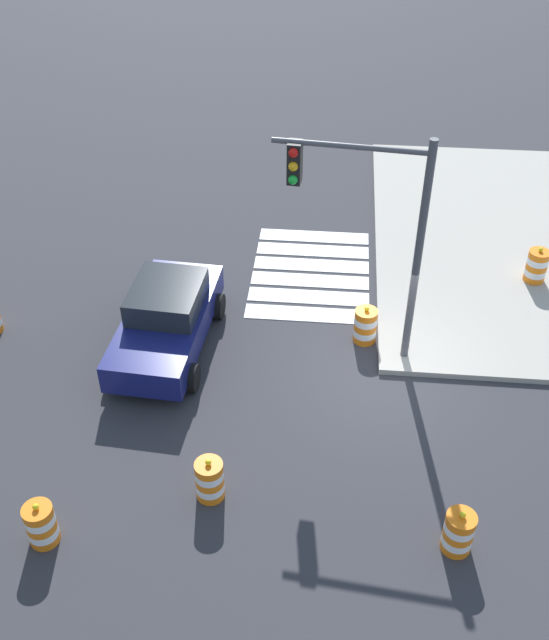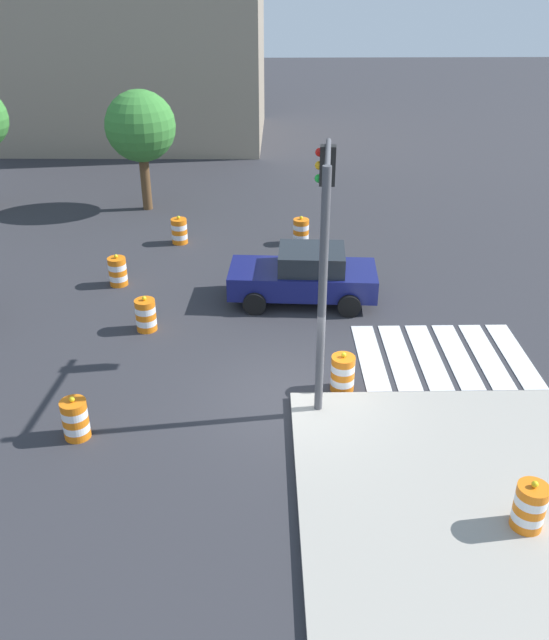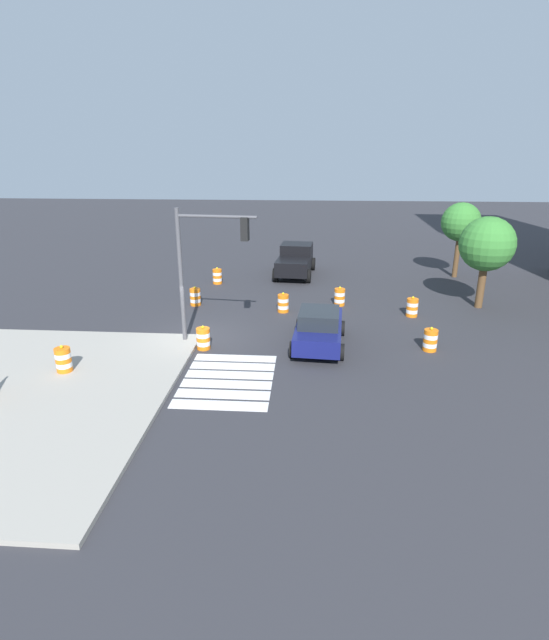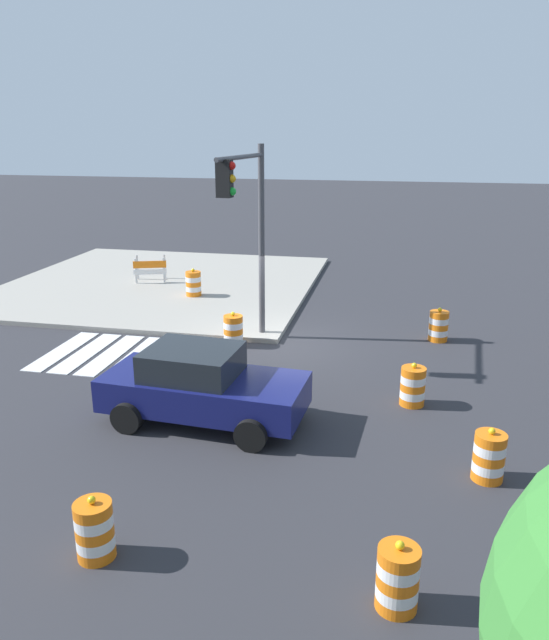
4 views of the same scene
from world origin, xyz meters
name	(u,v)px [view 4 (image 4 of 4)]	position (x,y,z in m)	size (l,w,h in m)	color
ground_plane	(278,344)	(0.00, 0.00, 0.00)	(120.00, 120.00, 0.00)	#2D2D33
sidewalk_corner	(162,283)	(6.00, -6.00, 0.07)	(12.00, 12.00, 0.15)	#9E998E
crosswalk_stripes	(124,356)	(4.00, 1.80, 0.01)	(4.35, 3.20, 0.02)	silver
sports_car	(202,385)	(0.62, 5.08, 0.81)	(4.42, 2.37, 1.63)	navy
traffic_barrel_near_corner	(439,326)	(-4.61, -1.32, 0.45)	(0.56, 0.56, 1.02)	orange
traffic_barrel_crosswalk_end	(95,530)	(0.76, 9.62, 0.45)	(0.56, 0.56, 1.02)	orange
traffic_barrel_median_near	(413,386)	(-3.82, 3.36, 0.45)	(0.56, 0.56, 1.02)	orange
traffic_barrel_median_far	(489,457)	(-5.13, 6.26, 0.45)	(0.56, 0.56, 1.02)	orange
traffic_barrel_far_curb	(398,578)	(-3.58, 9.72, 0.45)	(0.56, 0.56, 1.02)	orange
traffic_barrel_lane_center	(233,331)	(1.24, 0.34, 0.45)	(0.56, 0.56, 1.02)	orange
traffic_barrel_on_sidewalk	(193,284)	(4.02, -4.21, 0.60)	(0.56, 0.56, 1.02)	orange
construction_barricade	(150,268)	(6.40, -5.85, 0.72)	(1.42, 1.13, 1.00)	silver
traffic_light_pole	(248,212)	(0.70, 0.53, 3.91)	(0.56, 3.28, 5.50)	#4C4C51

